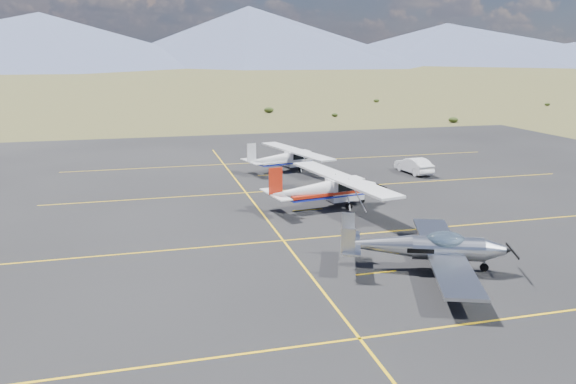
{
  "coord_description": "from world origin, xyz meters",
  "views": [
    {
      "loc": [
        -12.97,
        -25.71,
        9.77
      ],
      "look_at": [
        -4.64,
        6.22,
        1.6
      ],
      "focal_mm": 35.0,
      "sensor_mm": 36.0,
      "label": 1
    }
  ],
  "objects_px": {
    "aircraft_cessna": "(326,188)",
    "aircraft_plain": "(285,158)",
    "sedan": "(414,165)",
    "aircraft_low_wing": "(427,248)"
  },
  "relations": [
    {
      "from": "aircraft_cessna",
      "to": "sedan",
      "type": "bearing_deg",
      "value": 28.59
    },
    {
      "from": "aircraft_cessna",
      "to": "aircraft_plain",
      "type": "height_order",
      "value": "aircraft_cessna"
    },
    {
      "from": "sedan",
      "to": "aircraft_low_wing",
      "type": "bearing_deg",
      "value": 58.55
    },
    {
      "from": "sedan",
      "to": "aircraft_cessna",
      "type": "bearing_deg",
      "value": 32.64
    },
    {
      "from": "aircraft_plain",
      "to": "aircraft_low_wing",
      "type": "bearing_deg",
      "value": -102.86
    },
    {
      "from": "aircraft_cessna",
      "to": "aircraft_plain",
      "type": "xyz_separation_m",
      "value": [
        0.34,
        12.01,
        -0.15
      ]
    },
    {
      "from": "aircraft_low_wing",
      "to": "aircraft_plain",
      "type": "height_order",
      "value": "aircraft_plain"
    },
    {
      "from": "aircraft_plain",
      "to": "sedan",
      "type": "xyz_separation_m",
      "value": [
        10.17,
        -3.59,
        -0.49
      ]
    },
    {
      "from": "aircraft_plain",
      "to": "sedan",
      "type": "height_order",
      "value": "aircraft_plain"
    },
    {
      "from": "aircraft_cessna",
      "to": "aircraft_plain",
      "type": "distance_m",
      "value": 12.02
    }
  ]
}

